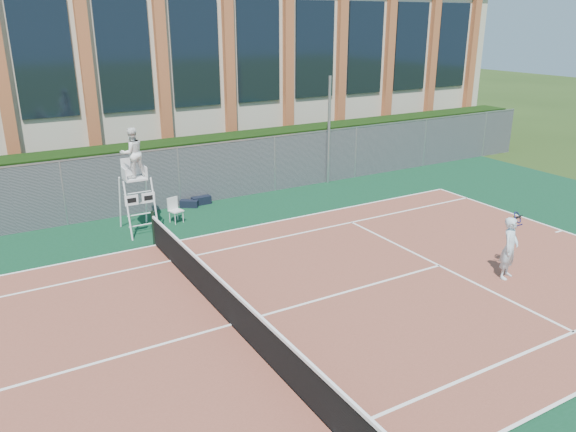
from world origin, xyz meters
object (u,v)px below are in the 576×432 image
plastic_chair (174,208)px  tennis_player (510,248)px  steel_pole (329,131)px  umpire_chair (132,156)px

plastic_chair → tennis_player: (6.16, -8.70, 0.37)m
plastic_chair → tennis_player: size_ratio=0.50×
steel_pole → plastic_chair: 7.61m
umpire_chair → plastic_chair: size_ratio=4.01×
umpire_chair → tennis_player: size_ratio=2.02×
tennis_player → steel_pole: bearing=83.7°
steel_pole → plastic_chair: (-7.27, -1.45, -1.71)m
umpire_chair → tennis_player: bearing=-48.7°
umpire_chair → tennis_player: 11.42m
umpire_chair → tennis_player: (7.46, -8.49, -1.63)m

